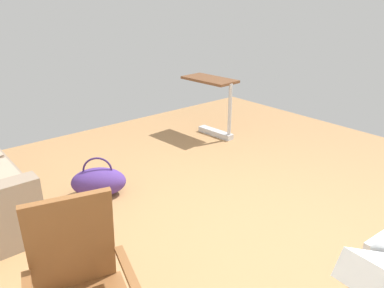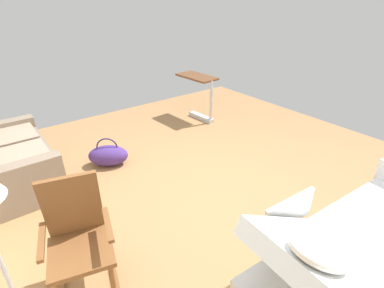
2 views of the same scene
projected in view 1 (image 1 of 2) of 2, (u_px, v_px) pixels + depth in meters
name	position (u px, v px, depth m)	size (l,w,h in m)	color
ground_plane	(239.00, 224.00, 3.38)	(6.54, 6.54, 0.00)	#9E7247
overbed_table	(213.00, 100.00, 5.37)	(0.86, 0.46, 0.84)	#B2B5BA
duffel_bag	(99.00, 182.00, 3.82)	(0.57, 0.64, 0.43)	#472D7A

